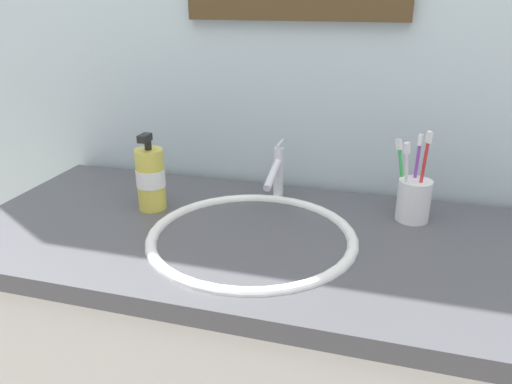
{
  "coord_description": "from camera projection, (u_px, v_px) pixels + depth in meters",
  "views": [
    {
      "loc": [
        0.25,
        -0.9,
        1.32
      ],
      "look_at": [
        -0.01,
        0.01,
        0.94
      ],
      "focal_mm": 34.95,
      "sensor_mm": 36.0,
      "label": 1
    }
  ],
  "objects": [
    {
      "name": "tiled_wall_back",
      "position": [
        297.0,
        45.0,
        1.21
      ],
      "size": [
        2.47,
        0.04,
        2.4
      ],
      "primitive_type": "cube",
      "color": "silver",
      "rests_on": "ground"
    },
    {
      "name": "sink_basin",
      "position": [
        252.0,
        257.0,
        1.04
      ],
      "size": [
        0.44,
        0.44,
        0.13
      ],
      "color": "white",
      "rests_on": "vanity_counter"
    },
    {
      "name": "faucet",
      "position": [
        277.0,
        173.0,
        1.19
      ],
      "size": [
        0.02,
        0.15,
        0.14
      ],
      "color": "silver",
      "rests_on": "sink_basin"
    },
    {
      "name": "toothbrush_cup",
      "position": [
        414.0,
        200.0,
        1.09
      ],
      "size": [
        0.07,
        0.07,
        0.09
      ],
      "primitive_type": "cylinder",
      "color": "white",
      "rests_on": "vanity_counter"
    },
    {
      "name": "toothbrush_white",
      "position": [
        406.0,
        177.0,
        1.06
      ],
      "size": [
        0.03,
        0.03,
        0.18
      ],
      "color": "white",
      "rests_on": "toothbrush_cup"
    },
    {
      "name": "toothbrush_red",
      "position": [
        423.0,
        171.0,
        1.05
      ],
      "size": [
        0.02,
        0.03,
        0.2
      ],
      "color": "red",
      "rests_on": "toothbrush_cup"
    },
    {
      "name": "toothbrush_purple",
      "position": [
        416.0,
        170.0,
        1.09
      ],
      "size": [
        0.01,
        0.03,
        0.18
      ],
      "color": "purple",
      "rests_on": "toothbrush_cup"
    },
    {
      "name": "toothbrush_green",
      "position": [
        401.0,
        172.0,
        1.1
      ],
      "size": [
        0.04,
        0.04,
        0.17
      ],
      "color": "green",
      "rests_on": "toothbrush_cup"
    },
    {
      "name": "soap_dispenser",
      "position": [
        151.0,
        178.0,
        1.14
      ],
      "size": [
        0.07,
        0.07,
        0.18
      ],
      "color": "#DBCC4C",
      "rests_on": "vanity_counter"
    }
  ]
}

